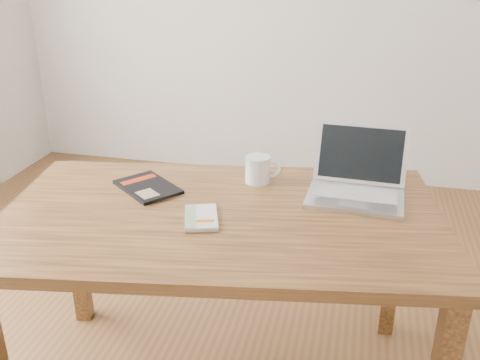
% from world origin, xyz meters
% --- Properties ---
extents(room, '(4.04, 4.04, 2.70)m').
position_xyz_m(room, '(-0.07, 0.00, 1.36)').
color(room, brown).
rests_on(room, ground).
extents(desk, '(1.61, 1.08, 0.75)m').
position_xyz_m(desk, '(0.07, -0.17, 0.66)').
color(desk, brown).
rests_on(desk, ground).
extents(white_guidebook, '(0.16, 0.20, 0.02)m').
position_xyz_m(white_guidebook, '(0.02, -0.23, 0.76)').
color(white_guidebook, beige).
rests_on(white_guidebook, desk).
extents(black_guidebook, '(0.30, 0.28, 0.01)m').
position_xyz_m(black_guidebook, '(-0.25, -0.04, 0.76)').
color(black_guidebook, black).
rests_on(black_guidebook, desk).
extents(laptop, '(0.35, 0.33, 0.23)m').
position_xyz_m(laptop, '(0.51, 0.09, 0.80)').
color(laptop, silver).
rests_on(laptop, desk).
extents(coffee_mug, '(0.13, 0.10, 0.10)m').
position_xyz_m(coffee_mug, '(0.14, 0.12, 0.80)').
color(coffee_mug, white).
rests_on(coffee_mug, desk).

